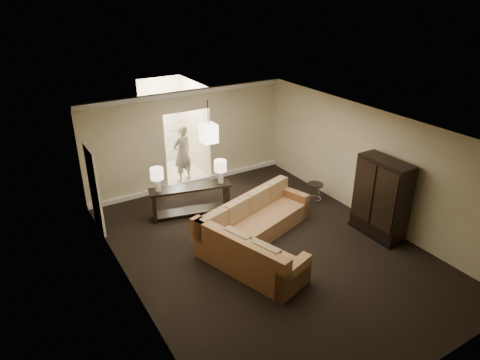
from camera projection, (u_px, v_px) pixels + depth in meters
ground at (267, 249)px, 9.62m from camera, size 8.00×8.00×0.00m
wall_back at (188, 139)px, 12.13m from camera, size 6.00×0.04×2.80m
wall_front at (432, 304)px, 5.93m from camera, size 6.00×0.04×2.80m
wall_left at (130, 233)px, 7.62m from camera, size 0.04×8.00×2.80m
wall_right at (369, 165)px, 10.44m from camera, size 0.04×8.00×2.80m
ceiling at (270, 130)px, 8.44m from camera, size 6.00×8.00×0.02m
crown_molding at (186, 93)px, 11.53m from camera, size 6.00×0.10×0.12m
baseboard at (191, 182)px, 12.66m from camera, size 6.00×0.10×0.12m
side_door at (95, 190)px, 9.95m from camera, size 0.05×0.90×2.10m
foyer at (170, 130)px, 13.21m from camera, size 1.44×2.02×2.80m
sectional_sofa at (257, 233)px, 9.53m from camera, size 3.27×3.20×0.93m
coffee_table at (252, 218)px, 10.42m from camera, size 1.17×1.17×0.45m
console_table at (191, 198)px, 10.84m from camera, size 2.11×0.94×0.79m
armoire at (381, 200)px, 9.82m from camera, size 0.56×1.32×1.90m
drink_table at (315, 189)px, 11.52m from camera, size 0.43×0.43×0.53m
table_lamp_left at (157, 176)px, 10.32m from camera, size 0.32×0.32×0.61m
table_lamp_right at (220, 168)px, 10.76m from camera, size 0.32×0.32×0.61m
pendant_light at (209, 133)px, 10.89m from camera, size 0.38×0.38×1.09m
person at (182, 150)px, 12.51m from camera, size 0.81×0.65×1.94m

